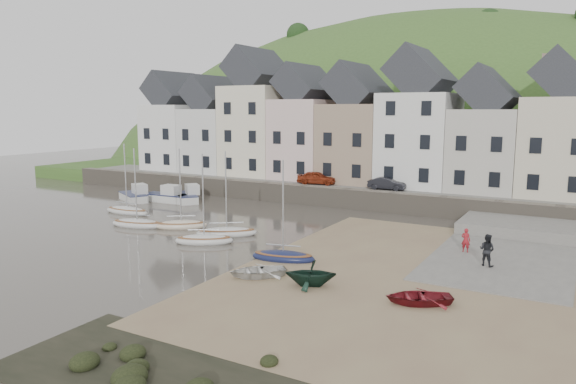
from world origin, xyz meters
The scene contains 25 objects.
ground centered at (0.00, 0.00, 0.00)m, with size 160.00×160.00×0.00m, color #423D34.
quay_land centered at (0.00, 32.00, 0.75)m, with size 90.00×30.00×1.50m, color #3B5D25.
quay_street centered at (0.00, 20.50, 1.55)m, with size 70.00×7.00×0.10m, color slate.
seawall centered at (0.00, 17.00, 0.90)m, with size 70.00×1.20×1.80m, color slate.
beach centered at (11.00, 0.00, 0.03)m, with size 18.00×26.00×0.06m, color #80674E.
slipway centered at (15.00, 8.00, 0.06)m, with size 8.00×18.00×0.12m, color slate.
hillside centered at (-5.00, 60.00, -17.99)m, with size 134.40×84.00×84.00m.
townhouse_terrace centered at (1.76, 24.00, 7.32)m, with size 61.05×8.00×13.93m.
sailboat_0 centered at (-15.67, 5.12, 0.26)m, with size 4.66×1.57×6.32m.
sailboat_1 centered at (-11.05, 1.72, 0.26)m, with size 4.59×2.42×6.32m.
sailboat_2 centered at (-7.73, 3.05, 0.27)m, with size 4.05×3.53×6.32m.
sailboat_3 centered at (-3.27, 0.20, 0.27)m, with size 4.18×3.33×6.32m.
sailboat_4 centered at (-3.26, 2.77, 0.26)m, with size 4.47×3.74×6.32m.
sailboat_5 centered at (3.50, -0.77, 0.27)m, with size 4.17×2.37×6.32m.
motorboat_0 centered at (-16.77, 11.43, 0.58)m, with size 4.85×1.89×1.70m.
motorboat_1 centered at (-19.86, 10.20, 0.58)m, with size 4.68×3.58×1.70m.
motorboat_2 centered at (-15.15, 12.50, 0.58)m, with size 4.59×4.18×1.70m.
rowboat_white centered at (3.93, -4.29, 0.38)m, with size 2.20×3.07×0.64m, color silver.
rowboat_green centered at (7.12, -4.21, 0.74)m, with size 2.24×2.60×1.37m, color black.
rowboat_red centered at (12.67, -3.97, 0.38)m, with size 2.20×3.08×0.64m, color maroon.
person_red centered at (12.74, 6.24, 0.88)m, with size 0.56×0.37×1.53m, color maroon.
person_dark centered at (14.41, 3.76, 1.05)m, with size 0.91×0.71×1.87m, color black.
car_left centered at (-4.37, 19.50, 2.26)m, with size 1.55×3.86×1.32m, color maroon.
car_right centered at (2.94, 19.50, 2.18)m, with size 1.22×3.49×1.15m, color black.
shore_rocks centered at (7.68, -15.41, 0.12)m, with size 14.00×6.00×0.76m.
Camera 1 is at (19.10, -27.71, 9.08)m, focal length 33.26 mm.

